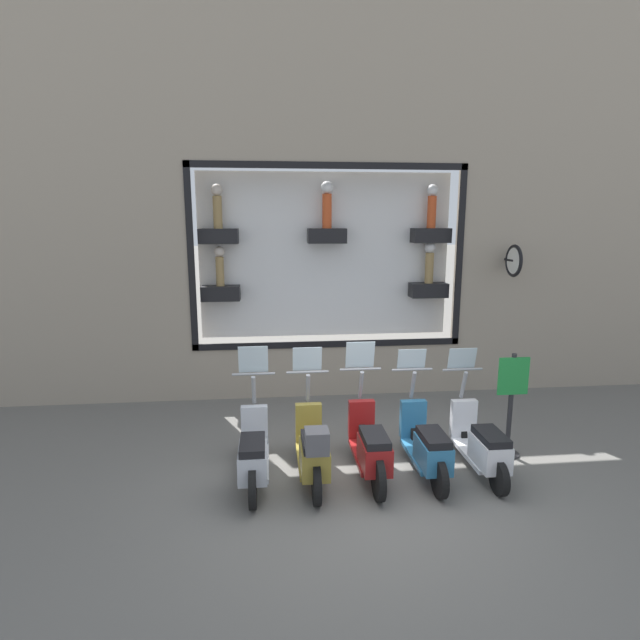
# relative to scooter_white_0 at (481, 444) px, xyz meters

# --- Properties ---
(ground_plane) EXTENTS (120.00, 120.00, 0.00)m
(ground_plane) POSITION_rel_scooter_white_0_xyz_m (-0.18, 1.71, -0.41)
(ground_plane) COLOR #66635E
(building_facade) EXTENTS (1.22, 36.00, 8.40)m
(building_facade) POSITION_rel_scooter_white_0_xyz_m (3.43, 1.71, 3.87)
(building_facade) COLOR gray
(building_facade) RESTS_ON ground_plane
(scooter_white_0) EXTENTS (1.79, 0.60, 1.55)m
(scooter_white_0) POSITION_rel_scooter_white_0_xyz_m (0.00, 0.00, 0.00)
(scooter_white_0) COLOR black
(scooter_white_0) RESTS_ON ground_plane
(scooter_teal_1) EXTENTS (1.80, 0.61, 1.56)m
(scooter_teal_1) POSITION_rel_scooter_white_0_xyz_m (0.00, 0.77, 0.01)
(scooter_teal_1) COLOR black
(scooter_teal_1) RESTS_ON ground_plane
(scooter_red_2) EXTENTS (1.81, 0.61, 1.69)m
(scooter_red_2) POSITION_rel_scooter_white_0_xyz_m (0.01, 1.54, 0.04)
(scooter_red_2) COLOR black
(scooter_red_2) RESTS_ON ground_plane
(scooter_olive_3) EXTENTS (1.80, 0.60, 1.63)m
(scooter_olive_3) POSITION_rel_scooter_white_0_xyz_m (-0.05, 2.31, 0.07)
(scooter_olive_3) COLOR black
(scooter_olive_3) RESTS_ON ground_plane
(scooter_silver_4) EXTENTS (1.80, 0.60, 1.66)m
(scooter_silver_4) POSITION_rel_scooter_white_0_xyz_m (0.01, 3.08, 0.02)
(scooter_silver_4) COLOR black
(scooter_silver_4) RESTS_ON ground_plane
(shop_sign_post) EXTENTS (0.36, 0.45, 1.54)m
(shop_sign_post) POSITION_rel_scooter_white_0_xyz_m (0.45, -0.62, 0.41)
(shop_sign_post) COLOR #232326
(shop_sign_post) RESTS_ON ground_plane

